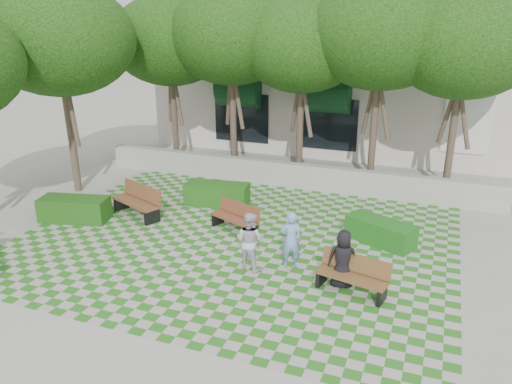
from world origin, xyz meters
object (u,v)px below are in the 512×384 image
at_px(bench_east, 352,276).
at_px(person_white, 249,241).
at_px(hedge_east, 381,232).
at_px(bench_mid, 236,218).
at_px(hedge_west, 74,209).
at_px(person_dark, 343,259).
at_px(bench_west, 138,202).
at_px(hedge_midleft, 217,194).
at_px(person_blue, 291,240).

distance_m(bench_east, person_white, 2.66).
xyz_separation_m(bench_east, hedge_east, (0.25, 2.93, -0.09)).
bearing_deg(bench_mid, hedge_west, -145.71).
relative_size(hedge_west, person_dark, 1.47).
bearing_deg(hedge_east, bench_west, -174.61).
height_order(bench_mid, hedge_west, bench_mid).
distance_m(hedge_midleft, hedge_west, 4.54).
height_order(hedge_east, hedge_midleft, hedge_midleft).
bearing_deg(bench_west, hedge_east, 27.70).
height_order(bench_east, hedge_midleft, bench_east).
bearing_deg(bench_east, bench_west, 175.52).
bearing_deg(person_blue, person_dark, 141.25).
bearing_deg(person_blue, bench_west, -35.33).
xyz_separation_m(hedge_midleft, person_dark, (5.02, -3.84, 0.34)).
bearing_deg(bench_mid, hedge_midleft, 151.56).
bearing_deg(hedge_west, bench_west, 31.62).
bearing_deg(hedge_midleft, bench_mid, -50.78).
xyz_separation_m(bench_mid, bench_west, (-3.35, -0.05, 0.07)).
xyz_separation_m(bench_mid, person_white, (1.24, -2.03, 0.35)).
xyz_separation_m(hedge_west, person_white, (6.23, -0.98, 0.39)).
xyz_separation_m(hedge_midleft, person_white, (2.67, -3.78, 0.39)).
bearing_deg(hedge_midleft, person_blue, -42.87).
height_order(hedge_midleft, person_dark, person_dark).
height_order(bench_east, hedge_west, bench_east).
bearing_deg(bench_west, hedge_midleft, 65.38).
bearing_deg(hedge_east, person_white, -136.98).
relative_size(bench_mid, person_dark, 1.19).
relative_size(bench_mid, hedge_east, 0.89).
bearing_deg(person_white, bench_mid, -47.41).
bearing_deg(bench_east, hedge_east, 97.69).
distance_m(bench_west, hedge_midleft, 2.63).
height_order(hedge_midleft, hedge_west, hedge_midleft).
bearing_deg(bench_mid, bench_west, -156.87).
relative_size(bench_west, hedge_east, 1.05).
distance_m(bench_east, hedge_west, 8.94).
bearing_deg(person_white, bench_east, -173.86).
xyz_separation_m(hedge_midleft, person_blue, (3.61, -3.35, 0.38)).
bearing_deg(person_dark, person_blue, -27.09).
bearing_deg(hedge_west, hedge_east, 10.66).
distance_m(bench_west, person_white, 5.01).
height_order(bench_mid, person_white, person_white).
distance_m(hedge_east, person_dark, 2.82).
distance_m(hedge_east, person_white, 3.97).
height_order(hedge_east, person_dark, person_dark).
height_order(bench_mid, person_dark, person_dark).
height_order(bench_west, hedge_east, bench_west).
distance_m(bench_east, person_dark, 0.43).
bearing_deg(bench_east, person_white, -172.49).
height_order(person_dark, person_white, person_white).
xyz_separation_m(person_blue, person_dark, (1.42, -0.49, -0.04)).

